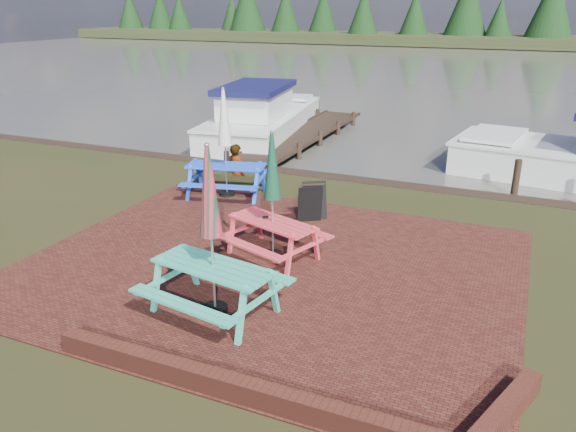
# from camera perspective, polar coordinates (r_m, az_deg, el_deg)

# --- Properties ---
(ground) EXTENTS (120.00, 120.00, 0.00)m
(ground) POSITION_cam_1_polar(r_m,az_deg,el_deg) (9.83, -4.32, -7.45)
(ground) COLOR black
(ground) RESTS_ON ground
(paving) EXTENTS (9.00, 7.50, 0.02)m
(paving) POSITION_cam_1_polar(r_m,az_deg,el_deg) (10.62, -1.82, -5.08)
(paving) COLOR #391512
(paving) RESTS_ON ground
(brick_wall) EXTENTS (6.21, 1.79, 0.30)m
(brick_wall) POSITION_cam_1_polar(r_m,az_deg,el_deg) (7.16, 2.31, -18.10)
(brick_wall) COLOR #4C1E16
(brick_wall) RESTS_ON ground
(water) EXTENTS (120.00, 60.00, 0.02)m
(water) POSITION_cam_1_polar(r_m,az_deg,el_deg) (45.06, 18.64, 13.82)
(water) COLOR #434039
(water) RESTS_ON ground
(far_treeline) EXTENTS (120.00, 10.00, 8.10)m
(far_treeline) POSITION_cam_1_polar(r_m,az_deg,el_deg) (73.76, 21.38, 18.39)
(far_treeline) COLOR black
(far_treeline) RESTS_ON ground
(picnic_table_teal) EXTENTS (2.24, 2.06, 2.74)m
(picnic_table_teal) POSITION_cam_1_polar(r_m,az_deg,el_deg) (8.77, -7.67, -4.23)
(picnic_table_teal) COLOR teal
(picnic_table_teal) RESTS_ON ground
(picnic_table_red) EXTENTS (2.21, 2.08, 2.48)m
(picnic_table_red) POSITION_cam_1_polar(r_m,az_deg,el_deg) (10.66, -1.58, 0.05)
(picnic_table_red) COLOR #D83742
(picnic_table_red) RESTS_ON ground
(picnic_table_blue) EXTENTS (2.33, 2.17, 2.73)m
(picnic_table_blue) POSITION_cam_1_polar(r_m,az_deg,el_deg) (14.26, -6.34, 5.68)
(picnic_table_blue) COLOR blue
(picnic_table_blue) RESTS_ON ground
(chalkboard) EXTENTS (0.58, 0.77, 0.88)m
(chalkboard) POSITION_cam_1_polar(r_m,az_deg,el_deg) (12.63, 2.49, 1.41)
(chalkboard) COLOR black
(chalkboard) RESTS_ON ground
(jetty) EXTENTS (1.76, 9.08, 1.00)m
(jetty) POSITION_cam_1_polar(r_m,az_deg,el_deg) (20.88, 1.50, 8.25)
(jetty) COLOR black
(jetty) RESTS_ON ground
(boat_jetty) EXTENTS (3.92, 8.29, 2.31)m
(boat_jetty) POSITION_cam_1_polar(r_m,az_deg,el_deg) (21.67, -2.64, 9.71)
(boat_jetty) COLOR silver
(boat_jetty) RESTS_ON ground
(person) EXTENTS (0.75, 0.65, 1.75)m
(person) POSITION_cam_1_polar(r_m,az_deg,el_deg) (16.18, -5.31, 7.23)
(person) COLOR gray
(person) RESTS_ON ground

